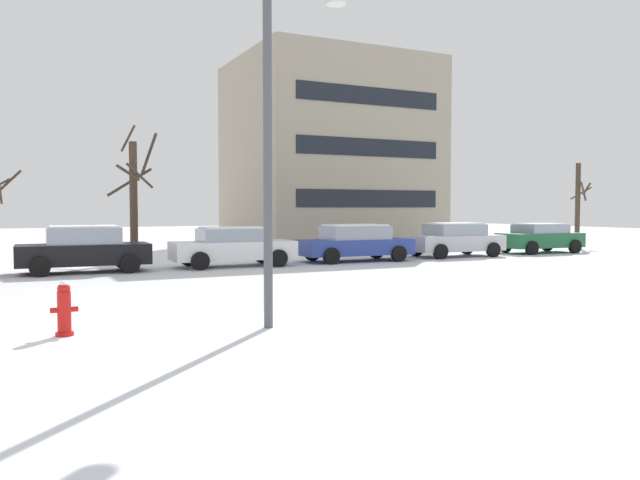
{
  "coord_description": "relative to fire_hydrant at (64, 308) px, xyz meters",
  "views": [
    {
      "loc": [
        0.66,
        -13.21,
        2.13
      ],
      "look_at": [
        9.83,
        5.32,
        1.09
      ],
      "focal_mm": 35.54,
      "sensor_mm": 36.0,
      "label": 1
    }
  ],
  "objects": [
    {
      "name": "parked_car_green",
      "position": [
        21.85,
        10.95,
        0.26
      ],
      "size": [
        4.1,
        2.1,
        1.41
      ],
      "color": "#1E6038",
      "rests_on": "ground"
    },
    {
      "name": "parked_car_white",
      "position": [
        6.53,
        10.71,
        0.28
      ],
      "size": [
        4.47,
        2.12,
        1.45
      ],
      "color": "white",
      "rests_on": "ground"
    },
    {
      "name": "parked_car_black",
      "position": [
        1.43,
        10.83,
        0.32
      ],
      "size": [
        4.21,
        2.08,
        1.56
      ],
      "color": "black",
      "rests_on": "ground"
    },
    {
      "name": "street_lamp",
      "position": [
        3.58,
        -0.85,
        3.32
      ],
      "size": [
        1.62,
        0.36,
        6.29
      ],
      "color": "#4C4F54",
      "rests_on": "ground"
    },
    {
      "name": "building_far_right",
      "position": [
        15.91,
        21.34,
        4.81
      ],
      "size": [
        10.35,
        9.2,
        10.56
      ],
      "color": "#9E937F",
      "rests_on": "ground"
    },
    {
      "name": "parked_car_blue",
      "position": [
        11.64,
        10.71,
        0.29
      ],
      "size": [
        4.6,
        2.14,
        1.48
      ],
      "color": "#283D93",
      "rests_on": "ground"
    },
    {
      "name": "tree_far_left",
      "position": [
        3.66,
        14.2,
        2.13
      ],
      "size": [
        1.79,
        1.64,
        5.42
      ],
      "color": "#423326",
      "rests_on": "ground"
    },
    {
      "name": "fire_hydrant",
      "position": [
        0.0,
        0.0,
        0.0
      ],
      "size": [
        0.44,
        0.3,
        0.92
      ],
      "color": "red",
      "rests_on": "ground"
    },
    {
      "name": "parked_car_silver",
      "position": [
        16.74,
        10.9,
        0.29
      ],
      "size": [
        4.29,
        2.16,
        1.49
      ],
      "color": "silver",
      "rests_on": "ground"
    },
    {
      "name": "tree_far_right",
      "position": [
        27.19,
        13.47,
        1.9
      ],
      "size": [
        1.03,
        1.45,
        4.57
      ],
      "color": "#423326",
      "rests_on": "ground"
    }
  ]
}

